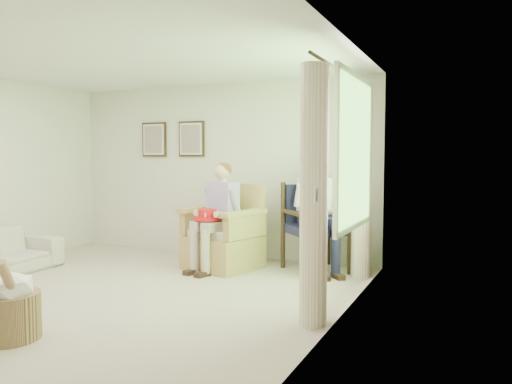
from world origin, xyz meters
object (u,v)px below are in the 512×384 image
person_wicker (219,208)px  red_hat (207,216)px  wood_armchair (318,223)px  wicker_armchair (224,241)px  hatbox (9,306)px  person_dark (314,206)px

person_wicker → red_hat: bearing=-94.0°
wood_armchair → wicker_armchair: bearing=157.5°
red_hat → hatbox: (-0.31, -2.74, -0.46)m
wicker_armchair → red_hat: 0.52m
person_dark → hatbox: (-1.55, -3.32, -0.59)m
person_wicker → wood_armchair: bearing=40.1°
person_wicker → person_dark: person_dark is taller
wood_armchair → person_wicker: person_wicker is taller
wicker_armchair → red_hat: wicker_armchair is taller
wood_armchair → hatbox: (-1.55, -3.51, -0.34)m
person_dark → red_hat: 1.38m
wood_armchair → person_wicker: (-1.18, -0.57, 0.21)m
wood_armchair → red_hat: size_ratio=3.20×
red_hat → hatbox: red_hat is taller
person_wicker → wicker_armchair: bearing=104.1°
person_wicker → person_dark: size_ratio=0.96×
person_wicker → red_hat: size_ratio=3.95×
person_dark → red_hat: (-1.24, -0.58, -0.13)m
red_hat → hatbox: 2.79m
hatbox → wood_armchair: bearing=66.1°
red_hat → wicker_armchair: bearing=79.5°
wicker_armchair → hatbox: 3.10m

